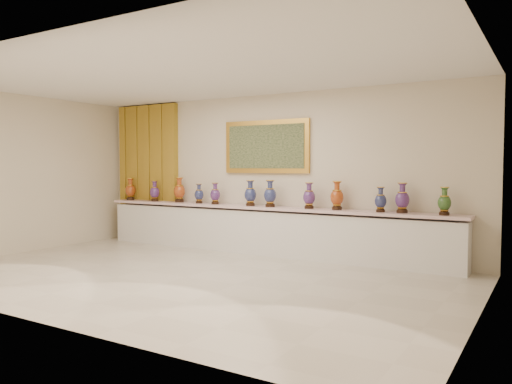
# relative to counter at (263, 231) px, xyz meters

# --- Properties ---
(ground) EXTENTS (8.00, 8.00, 0.00)m
(ground) POSITION_rel_counter_xyz_m (0.00, -2.27, -0.44)
(ground) COLOR beige
(ground) RESTS_ON ground
(room) EXTENTS (8.00, 8.00, 8.00)m
(room) POSITION_rel_counter_xyz_m (-2.55, 0.17, 1.15)
(room) COLOR beige
(room) RESTS_ON ground
(counter) EXTENTS (7.28, 0.48, 0.90)m
(counter) POSITION_rel_counter_xyz_m (0.00, 0.00, 0.00)
(counter) COLOR white
(counter) RESTS_ON ground
(vase_0) EXTENTS (0.24, 0.24, 0.48)m
(vase_0) POSITION_rel_counter_xyz_m (-3.40, -0.01, 0.68)
(vase_0) COLOR black
(vase_0) RESTS_ON counter
(vase_1) EXTENTS (0.27, 0.27, 0.44)m
(vase_1) POSITION_rel_counter_xyz_m (-2.65, -0.04, 0.66)
(vase_1) COLOR black
(vase_1) RESTS_ON counter
(vase_2) EXTENTS (0.27, 0.27, 0.51)m
(vase_2) POSITION_rel_counter_xyz_m (-2.02, 0.02, 0.69)
(vase_2) COLOR black
(vase_2) RESTS_ON counter
(vase_3) EXTENTS (0.23, 0.23, 0.39)m
(vase_3) POSITION_rel_counter_xyz_m (-1.49, -0.01, 0.64)
(vase_3) COLOR black
(vase_3) RESTS_ON counter
(vase_4) EXTENTS (0.23, 0.23, 0.42)m
(vase_4) POSITION_rel_counter_xyz_m (-1.07, -0.04, 0.65)
(vase_4) COLOR black
(vase_4) RESTS_ON counter
(vase_5) EXTENTS (0.25, 0.25, 0.48)m
(vase_5) POSITION_rel_counter_xyz_m (-0.25, -0.04, 0.68)
(vase_5) COLOR black
(vase_5) RESTS_ON counter
(vase_6) EXTENTS (0.29, 0.29, 0.49)m
(vase_6) POSITION_rel_counter_xyz_m (0.18, -0.05, 0.68)
(vase_6) COLOR black
(vase_6) RESTS_ON counter
(vase_7) EXTENTS (0.24, 0.24, 0.46)m
(vase_7) POSITION_rel_counter_xyz_m (0.96, -0.03, 0.67)
(vase_7) COLOR black
(vase_7) RESTS_ON counter
(vase_8) EXTENTS (0.27, 0.27, 0.49)m
(vase_8) POSITION_rel_counter_xyz_m (1.46, 0.01, 0.68)
(vase_8) COLOR black
(vase_8) RESTS_ON counter
(vase_9) EXTENTS (0.24, 0.24, 0.41)m
(vase_9) POSITION_rel_counter_xyz_m (2.24, -0.03, 0.65)
(vase_9) COLOR black
(vase_9) RESTS_ON counter
(vase_10) EXTENTS (0.29, 0.29, 0.49)m
(vase_10) POSITION_rel_counter_xyz_m (2.58, 0.01, 0.68)
(vase_10) COLOR black
(vase_10) RESTS_ON counter
(vase_11) EXTENTS (0.25, 0.25, 0.43)m
(vase_11) POSITION_rel_counter_xyz_m (3.23, -0.02, 0.66)
(vase_11) COLOR black
(vase_11) RESTS_ON counter
(label_card) EXTENTS (0.10, 0.06, 0.00)m
(label_card) POSITION_rel_counter_xyz_m (-2.32, -0.14, 0.47)
(label_card) COLOR white
(label_card) RESTS_ON counter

